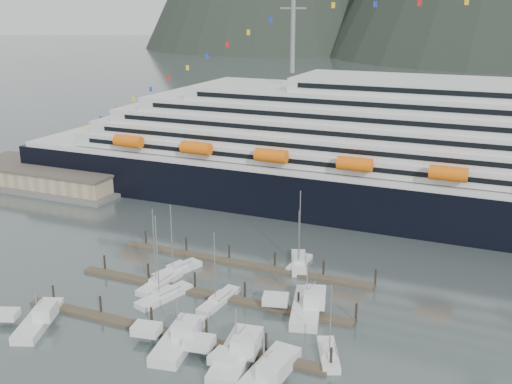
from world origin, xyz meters
TOP-DOWN VIEW (x-y plane):
  - ground at (0.00, 0.00)m, footprint 1600.00×1600.00m
  - cruise_ship at (30.03, 54.94)m, footprint 210.00×30.40m
  - warehouse at (-72.00, 42.00)m, footprint 46.00×20.00m
  - dock_near at (-4.93, -9.95)m, footprint 48.18×2.28m
  - dock_mid at (-4.93, 3.05)m, footprint 48.18×2.28m
  - dock_far at (-4.93, 16.05)m, footprint 48.18×2.28m
  - sailboat_a at (-13.98, 8.55)m, footprint 5.56×9.90m
  - sailboat_b at (-10.88, -0.81)m, footprint 5.53×10.57m
  - sailboat_c at (-14.05, 2.93)m, footprint 3.34×9.97m
  - sailboat_d at (-2.29, 1.43)m, footprint 3.16×9.97m
  - sailboat_f at (4.63, 19.99)m, footprint 2.53×7.74m
  - sailboat_g at (4.50, 19.99)m, footprint 6.01×10.59m
  - sailboat_h at (18.00, -6.62)m, footprint 5.33×8.37m
  - trawler_a at (-23.70, -15.05)m, footprint 9.97×12.52m
  - trawler_b at (-2.00, -11.79)m, footprint 9.74×12.75m
  - trawler_c at (12.02, -14.99)m, footprint 10.54×14.88m
  - trawler_d at (6.85, -11.97)m, footprint 10.42×14.01m
  - trawler_e at (11.20, 3.91)m, footprint 10.32×13.09m

SIDE VIEW (x-z plane):
  - ground at x=0.00m, z-range 0.00..0.00m
  - dock_near at x=-4.93m, z-range -1.29..1.91m
  - dock_mid at x=-4.93m, z-range -1.29..1.91m
  - dock_far at x=-4.93m, z-range -1.29..1.91m
  - sailboat_f at x=4.63m, z-range -5.13..5.90m
  - sailboat_d at x=-2.29m, z-range -5.83..6.62m
  - sailboat_h at x=18.00m, z-range -5.28..6.07m
  - sailboat_g at x=4.50m, z-range -6.95..7.80m
  - sailboat_a at x=-13.98m, z-range -6.19..7.05m
  - sailboat_c at x=-14.05m, z-range -6.72..7.58m
  - sailboat_b at x=-10.88m, z-range -6.95..7.81m
  - trawler_a at x=-23.70m, z-range -2.46..4.18m
  - trawler_c at x=12.02m, z-range -2.80..4.68m
  - trawler_b at x=-2.00m, z-range -3.02..4.99m
  - trawler_d at x=6.85m, z-range -3.07..5.06m
  - trawler_e at x=11.20m, z-range -3.08..5.07m
  - warehouse at x=-72.00m, z-range -0.65..5.15m
  - cruise_ship at x=30.03m, z-range -13.11..37.19m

